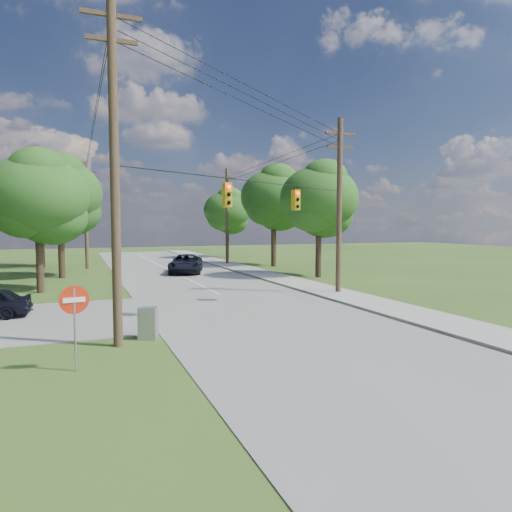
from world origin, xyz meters
name	(u,v)px	position (x,y,z in m)	size (l,w,h in m)	color
ground	(247,337)	(0.00, 0.00, 0.00)	(140.00, 140.00, 0.00)	#304F1A
main_road	(250,309)	(2.00, 5.00, 0.01)	(10.00, 100.00, 0.03)	gray
sidewalk_east	(364,300)	(8.70, 5.00, 0.06)	(2.60, 100.00, 0.12)	#A5A19A
pole_sw	(114,164)	(-4.60, 0.40, 6.23)	(2.00, 0.32, 12.00)	brown
pole_ne	(339,203)	(8.90, 8.00, 5.47)	(2.00, 0.32, 10.50)	brown
pole_north_e	(227,215)	(8.90, 30.00, 5.13)	(2.00, 0.32, 10.00)	brown
pole_north_w	(86,214)	(-5.00, 30.00, 5.13)	(2.00, 0.32, 10.00)	brown
power_lines	(204,143)	(1.50, 11.54, 9.15)	(13.93, 29.62, 4.93)	black
traffic_signals	(265,197)	(2.55, 4.43, 5.50)	(4.91, 3.27, 1.05)	gold
tree_w_near	(38,196)	(-8.00, 15.00, 5.92)	(6.00, 6.00, 8.40)	#453122
tree_w_mid	(60,194)	(-7.00, 23.00, 6.58)	(6.40, 6.40, 9.22)	#453122
tree_w_far	(41,203)	(-9.00, 33.00, 6.25)	(6.00, 6.00, 8.73)	#453122
tree_e_near	(319,198)	(12.00, 16.00, 6.25)	(6.20, 6.20, 8.81)	#453122
tree_e_mid	(274,197)	(12.50, 26.00, 6.91)	(6.60, 6.60, 9.64)	#453122
tree_e_far	(227,210)	(11.50, 38.00, 5.92)	(5.80, 5.80, 8.32)	#453122
car_main_north	(186,264)	(2.81, 22.63, 0.83)	(2.64, 5.72, 1.59)	black
control_cabinet	(148,323)	(-3.50, 1.00, 0.59)	(0.65, 0.47, 1.17)	gray
do_not_enter_sign	(74,309)	(-5.96, -1.97, 1.80)	(0.82, 0.17, 2.48)	gray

